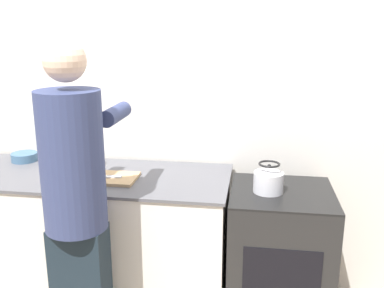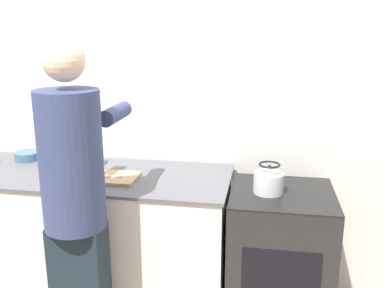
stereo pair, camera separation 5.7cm
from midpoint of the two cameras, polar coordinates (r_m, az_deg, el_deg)
wall_back at (r=2.95m, az=-6.42°, el=5.11°), size 8.00×0.05×2.60m
counter at (r=2.96m, az=-13.91°, el=-12.41°), size 1.80×0.69×0.92m
oven at (r=2.74m, az=10.83°, el=-14.98°), size 0.60×0.58×0.90m
person at (r=2.25m, az=-15.89°, el=-7.44°), size 0.35×0.59×1.77m
cutting_board at (r=2.65m, az=-11.66°, el=-4.46°), size 0.34×0.24×0.02m
knife at (r=2.64m, az=-12.53°, el=-4.28°), size 0.23×0.07×0.01m
kettle at (r=2.50m, az=9.52°, el=-4.73°), size 0.17×0.17×0.18m
bowl_prep at (r=2.95m, az=-13.98°, el=-2.20°), size 0.16×0.16×0.05m
bowl_mixing at (r=3.18m, az=-21.94°, el=-1.61°), size 0.17×0.17×0.06m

